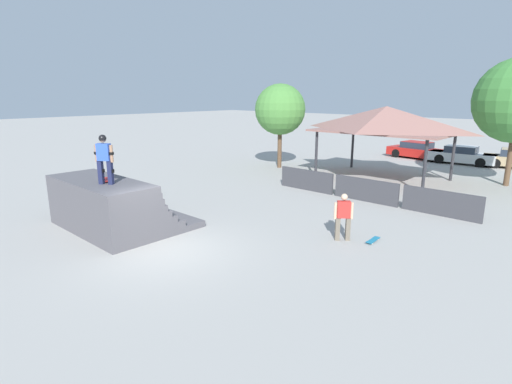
# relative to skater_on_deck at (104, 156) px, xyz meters

# --- Properties ---
(ground_plane) EXTENTS (160.00, 160.00, 0.00)m
(ground_plane) POSITION_rel_skater_on_deck_xyz_m (2.57, 0.48, -2.82)
(ground_plane) COLOR #A3A09B
(quarter_pipe_ramp) EXTENTS (4.76, 3.72, 1.86)m
(quarter_pipe_ramp) POSITION_rel_skater_on_deck_xyz_m (-0.75, 0.45, -2.00)
(quarter_pipe_ramp) COLOR #565459
(quarter_pipe_ramp) RESTS_ON ground
(skater_on_deck) EXTENTS (0.68, 0.51, 1.67)m
(skater_on_deck) POSITION_rel_skater_on_deck_xyz_m (0.00, 0.00, 0.00)
(skater_on_deck) COLOR #1E2347
(skater_on_deck) RESTS_ON quarter_pipe_ramp
(skateboard_on_deck) EXTENTS (0.83, 0.46, 0.09)m
(skateboard_on_deck) POSITION_rel_skater_on_deck_xyz_m (-0.42, 0.22, -0.90)
(skateboard_on_deck) COLOR red
(skateboard_on_deck) RESTS_ON quarter_pipe_ramp
(bystander_walking) EXTENTS (0.55, 0.51, 1.62)m
(bystander_walking) POSITION_rel_skater_on_deck_xyz_m (6.13, 5.11, -1.91)
(bystander_walking) COLOR #6B6051
(bystander_walking) RESTS_ON ground
(skateboard_on_ground) EXTENTS (0.26, 0.81, 0.09)m
(skateboard_on_ground) POSITION_rel_skater_on_deck_xyz_m (6.98, 5.65, -2.76)
(skateboard_on_ground) COLOR silver
(skateboard_on_ground) RESTS_ON ground
(barrier_fence) EXTENTS (9.79, 0.12, 1.05)m
(barrier_fence) POSITION_rel_skater_on_deck_xyz_m (4.27, 10.25, -2.29)
(barrier_fence) COLOR #3D3D42
(barrier_fence) RESTS_ON ground
(pavilion_shelter) EXTENTS (7.46, 5.01, 4.15)m
(pavilion_shelter) POSITION_rel_skater_on_deck_xyz_m (2.52, 15.56, 0.60)
(pavilion_shelter) COLOR #2D2D33
(pavilion_shelter) RESTS_ON ground
(tree_beside_pavilion) EXTENTS (3.29, 3.29, 5.48)m
(tree_beside_pavilion) POSITION_rel_skater_on_deck_xyz_m (-4.19, 14.31, 1.01)
(tree_beside_pavilion) COLOR brown
(tree_beside_pavilion) RESTS_ON ground
(parked_car_red) EXTENTS (4.59, 2.32, 1.27)m
(parked_car_red) POSITION_rel_skater_on_deck_xyz_m (1.11, 24.53, -2.21)
(parked_car_red) COLOR red
(parked_car_red) RESTS_ON ground
(parked_car_white) EXTENTS (4.38, 1.89, 1.27)m
(parked_car_white) POSITION_rel_skater_on_deck_xyz_m (4.39, 24.15, -2.21)
(parked_car_white) COLOR silver
(parked_car_white) RESTS_ON ground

